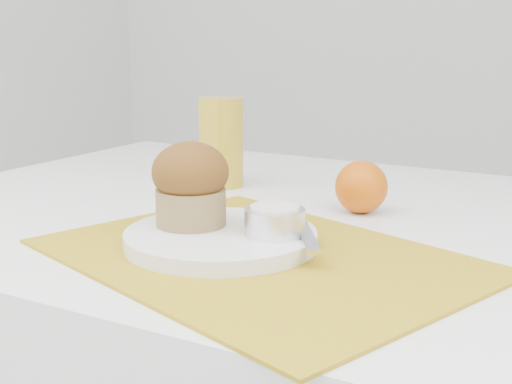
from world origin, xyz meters
The scene contains 10 objects.
placemat centered at (0.02, -0.14, 0.75)m, with size 0.45×0.33×0.00m, color #B18E18.
plate centered at (-0.03, -0.13, 0.76)m, with size 0.22×0.22×0.02m, color white.
ramekin centered at (0.03, -0.12, 0.79)m, with size 0.07×0.07×0.03m, color silver.
cream centered at (0.03, -0.12, 0.80)m, with size 0.05×0.05×0.01m, color white.
raspberry_near centered at (-0.01, -0.08, 0.78)m, with size 0.02×0.02×0.02m, color #5B0208.
raspberry_far centered at (0.00, -0.10, 0.78)m, with size 0.02×0.02×0.02m, color #540212.
butter_knife centered at (0.05, -0.08, 0.77)m, with size 0.19×0.01×0.00m, color silver.
orange centered at (0.04, 0.10, 0.79)m, with size 0.07×0.07×0.07m, color #D55C07.
juice_glass centered at (-0.21, 0.15, 0.82)m, with size 0.07×0.07×0.14m, color gold.
muffin centered at (-0.07, -0.13, 0.82)m, with size 0.09×0.09×0.10m.
Camera 1 is at (0.38, -0.78, 0.99)m, focal length 50.00 mm.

